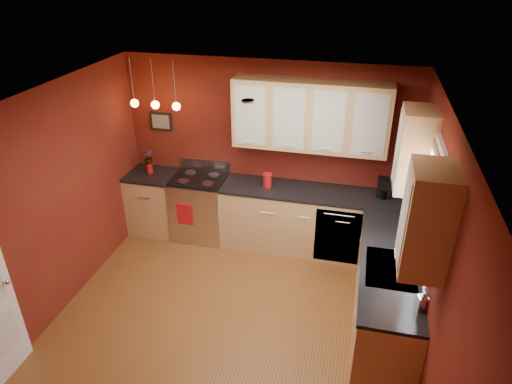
% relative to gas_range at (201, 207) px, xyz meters
% --- Properties ---
extents(floor, '(4.20, 4.20, 0.00)m').
position_rel_gas_range_xyz_m(floor, '(0.92, -1.80, -0.48)').
color(floor, brown).
rests_on(floor, ground).
extents(ceiling, '(4.00, 4.20, 0.02)m').
position_rel_gas_range_xyz_m(ceiling, '(0.92, -1.80, 2.12)').
color(ceiling, silver).
rests_on(ceiling, wall_back).
extents(wall_back, '(4.00, 0.02, 2.60)m').
position_rel_gas_range_xyz_m(wall_back, '(0.92, 0.30, 0.82)').
color(wall_back, maroon).
rests_on(wall_back, floor).
extents(wall_left, '(0.02, 4.20, 2.60)m').
position_rel_gas_range_xyz_m(wall_left, '(-1.08, -1.80, 0.82)').
color(wall_left, maroon).
rests_on(wall_left, floor).
extents(wall_right, '(0.02, 4.20, 2.60)m').
position_rel_gas_range_xyz_m(wall_right, '(2.92, -1.80, 0.82)').
color(wall_right, maroon).
rests_on(wall_right, floor).
extents(base_cabinets_back_left, '(0.70, 0.60, 0.90)m').
position_rel_gas_range_xyz_m(base_cabinets_back_left, '(-0.73, -0.00, -0.03)').
color(base_cabinets_back_left, tan).
rests_on(base_cabinets_back_left, floor).
extents(base_cabinets_back_right, '(2.54, 0.60, 0.90)m').
position_rel_gas_range_xyz_m(base_cabinets_back_right, '(1.65, -0.00, -0.03)').
color(base_cabinets_back_right, tan).
rests_on(base_cabinets_back_right, floor).
extents(base_cabinets_right, '(0.60, 2.10, 0.90)m').
position_rel_gas_range_xyz_m(base_cabinets_right, '(2.62, -1.35, -0.03)').
color(base_cabinets_right, tan).
rests_on(base_cabinets_right, floor).
extents(counter_back_left, '(0.70, 0.62, 0.04)m').
position_rel_gas_range_xyz_m(counter_back_left, '(-0.73, -0.00, 0.44)').
color(counter_back_left, black).
rests_on(counter_back_left, base_cabinets_back_left).
extents(counter_back_right, '(2.54, 0.62, 0.04)m').
position_rel_gas_range_xyz_m(counter_back_right, '(1.65, -0.00, 0.44)').
color(counter_back_right, black).
rests_on(counter_back_right, base_cabinets_back_right).
extents(counter_right, '(0.62, 2.10, 0.04)m').
position_rel_gas_range_xyz_m(counter_right, '(2.62, -1.35, 0.44)').
color(counter_right, black).
rests_on(counter_right, base_cabinets_right).
extents(gas_range, '(0.76, 0.64, 1.11)m').
position_rel_gas_range_xyz_m(gas_range, '(0.00, 0.00, 0.00)').
color(gas_range, silver).
rests_on(gas_range, floor).
extents(dishwasher_front, '(0.60, 0.02, 0.80)m').
position_rel_gas_range_xyz_m(dishwasher_front, '(2.02, -0.29, -0.03)').
color(dishwasher_front, silver).
rests_on(dishwasher_front, base_cabinets_back_right).
extents(sink, '(0.50, 0.70, 0.33)m').
position_rel_gas_range_xyz_m(sink, '(2.62, -1.50, 0.43)').
color(sink, gray).
rests_on(sink, counter_right).
extents(window, '(0.06, 1.02, 1.22)m').
position_rel_gas_range_xyz_m(window, '(2.89, -1.50, 1.21)').
color(window, white).
rests_on(window, wall_right).
extents(upper_cabinets_back, '(2.00, 0.35, 0.90)m').
position_rel_gas_range_xyz_m(upper_cabinets_back, '(1.52, 0.12, 1.47)').
color(upper_cabinets_back, tan).
rests_on(upper_cabinets_back, wall_back).
extents(upper_cabinets_right, '(0.35, 1.95, 0.90)m').
position_rel_gas_range_xyz_m(upper_cabinets_right, '(2.75, -1.48, 1.47)').
color(upper_cabinets_right, tan).
rests_on(upper_cabinets_right, wall_right).
extents(wall_picture, '(0.32, 0.03, 0.26)m').
position_rel_gas_range_xyz_m(wall_picture, '(-0.63, 0.28, 1.17)').
color(wall_picture, black).
rests_on(wall_picture, wall_back).
extents(pendant_lights, '(0.71, 0.11, 0.66)m').
position_rel_gas_range_xyz_m(pendant_lights, '(-0.53, -0.05, 1.53)').
color(pendant_lights, gray).
rests_on(pendant_lights, ceiling).
extents(red_canister, '(0.13, 0.13, 0.20)m').
position_rel_gas_range_xyz_m(red_canister, '(1.00, -0.02, 0.56)').
color(red_canister, '#B31317').
rests_on(red_canister, counter_back_right).
extents(red_vase, '(0.09, 0.09, 0.15)m').
position_rel_gas_range_xyz_m(red_vase, '(-0.77, 0.02, 0.53)').
color(red_vase, '#B31317').
rests_on(red_vase, counter_back_left).
extents(flowers, '(0.14, 0.14, 0.21)m').
position_rel_gas_range_xyz_m(flowers, '(-0.77, 0.02, 0.70)').
color(flowers, '#B31317').
rests_on(flowers, red_vase).
extents(coffee_maker, '(0.19, 0.19, 0.26)m').
position_rel_gas_range_xyz_m(coffee_maker, '(2.55, 0.06, 0.58)').
color(coffee_maker, black).
rests_on(coffee_maker, counter_back_right).
extents(soap_pump, '(0.12, 0.12, 0.21)m').
position_rel_gas_range_xyz_m(soap_pump, '(2.87, -2.05, 0.56)').
color(soap_pump, silver).
rests_on(soap_pump, counter_right).
extents(dish_towel, '(0.23, 0.02, 0.32)m').
position_rel_gas_range_xyz_m(dish_towel, '(-0.12, -0.33, 0.04)').
color(dish_towel, '#B31317').
rests_on(dish_towel, gas_range).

